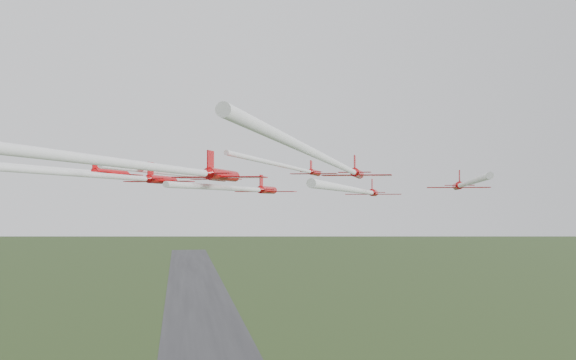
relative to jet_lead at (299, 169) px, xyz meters
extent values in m
cube|color=#303033|center=(-6.90, 197.59, -63.06)|extent=(38.00, 900.00, 0.04)
cylinder|color=red|center=(5.43, 13.41, 0.03)|extent=(3.96, 7.80, 1.03)
cone|color=red|center=(7.24, 17.90, 0.03)|extent=(1.59, 1.96, 1.03)
cone|color=red|center=(3.71, 9.18, 0.03)|extent=(1.30, 1.40, 0.94)
ellipsoid|color=black|center=(6.13, 15.15, 0.40)|extent=(0.70, 0.98, 0.30)
cube|color=red|center=(5.14, 12.71, -0.21)|extent=(8.59, 5.37, 0.09)
cube|color=red|center=(4.05, 10.01, 0.03)|extent=(3.91, 2.46, 0.08)
cube|color=red|center=(4.12, 10.18, 1.06)|extent=(0.72, 1.60, 1.88)
cylinder|color=silver|center=(-5.17, -12.77, -0.02)|extent=(17.90, 43.16, 0.56)
cylinder|color=red|center=(-12.20, 8.30, -1.20)|extent=(3.75, 7.82, 1.03)
cone|color=red|center=(-10.51, 12.82, -1.20)|extent=(1.55, 1.94, 1.03)
cone|color=red|center=(-13.79, 4.05, -1.20)|extent=(1.27, 1.38, 0.94)
ellipsoid|color=black|center=(-11.55, 10.06, -0.82)|extent=(0.68, 0.97, 0.30)
cube|color=red|center=(-12.46, 7.60, -1.43)|extent=(8.57, 5.16, 0.09)
cube|color=red|center=(-13.47, 4.88, -1.20)|extent=(3.90, 2.36, 0.07)
cube|color=red|center=(-13.41, 5.06, -0.17)|extent=(0.68, 1.61, 1.87)
cylinder|color=silver|center=(-20.28, -13.39, -1.24)|extent=(13.16, 34.10, 0.56)
cylinder|color=red|center=(10.82, -4.45, -3.75)|extent=(3.82, 7.94, 1.05)
cone|color=red|center=(12.54, 0.13, -3.75)|extent=(1.58, 1.97, 1.05)
cone|color=red|center=(9.20, -8.77, -3.75)|extent=(1.29, 1.40, 0.95)
ellipsoid|color=black|center=(11.49, -2.67, -3.36)|extent=(0.69, 0.99, 0.30)
cube|color=red|center=(10.55, -5.16, -3.98)|extent=(8.70, 5.26, 0.10)
cube|color=red|center=(9.52, -7.92, -3.75)|extent=(3.96, 2.41, 0.08)
cube|color=red|center=(9.58, -7.75, -2.70)|extent=(0.69, 1.64, 1.90)
cylinder|color=silver|center=(-1.01, -35.97, -3.79)|extent=(20.59, 53.62, 0.57)
cylinder|color=red|center=(-28.39, -2.20, -0.97)|extent=(4.73, 9.15, 1.22)
cone|color=red|center=(-26.21, 3.07, -0.97)|extent=(1.89, 2.31, 1.22)
cone|color=red|center=(-30.45, -7.15, -0.97)|extent=(1.53, 1.65, 1.11)
ellipsoid|color=black|center=(-27.54, -0.15, -0.53)|extent=(0.83, 1.15, 0.35)
cube|color=red|center=(-28.73, -3.01, -1.25)|extent=(10.10, 6.39, 0.11)
cube|color=red|center=(-30.05, -6.18, -0.97)|extent=(4.60, 2.92, 0.09)
cube|color=red|center=(-29.96, -5.98, 0.24)|extent=(0.87, 1.88, 2.21)
cylinder|color=red|center=(-6.25, -9.24, -3.43)|extent=(3.87, 7.96, 1.05)
cone|color=red|center=(-4.50, -4.65, -3.43)|extent=(1.59, 1.98, 1.05)
cone|color=red|center=(-7.90, -13.57, -3.43)|extent=(1.30, 1.41, 0.95)
ellipsoid|color=black|center=(-5.57, -7.46, -3.05)|extent=(0.70, 0.99, 0.31)
cube|color=red|center=(-6.52, -9.95, -3.67)|extent=(8.73, 5.31, 0.10)
cube|color=red|center=(-7.58, -12.72, -3.43)|extent=(3.98, 2.43, 0.08)
cube|color=red|center=(-7.51, -12.54, -2.38)|extent=(0.70, 1.64, 1.91)
cylinder|color=silver|center=(-13.85, -29.18, -3.48)|extent=(12.07, 30.44, 0.57)
cylinder|color=red|center=(17.50, -19.84, -2.98)|extent=(3.72, 7.52, 0.99)
cone|color=red|center=(19.19, -15.50, -2.98)|extent=(1.52, 1.88, 0.99)
cone|color=red|center=(15.90, -23.92, -2.98)|extent=(1.24, 1.34, 0.90)
ellipsoid|color=black|center=(18.15, -18.15, -2.62)|extent=(0.67, 0.94, 0.29)
cube|color=red|center=(17.23, -20.51, -3.21)|extent=(8.27, 5.08, 0.09)
cube|color=red|center=(16.21, -23.12, -2.98)|extent=(3.76, 2.33, 0.07)
cube|color=red|center=(16.28, -22.95, -1.99)|extent=(0.68, 1.55, 1.81)
cylinder|color=silver|center=(9.48, -40.38, -3.03)|extent=(12.98, 32.18, 0.54)
cylinder|color=red|center=(-20.65, -18.18, -2.32)|extent=(3.75, 7.89, 1.04)
cone|color=red|center=(-18.97, -13.62, -2.32)|extent=(1.56, 1.95, 1.04)
cone|color=red|center=(-22.23, -22.48, -2.32)|extent=(1.28, 1.39, 0.94)
ellipsoid|color=black|center=(-19.99, -16.41, -1.95)|extent=(0.68, 0.98, 0.30)
cube|color=red|center=(-20.91, -18.89, -2.56)|extent=(8.65, 5.17, 0.09)
cube|color=red|center=(-21.92, -21.63, -2.32)|extent=(3.94, 2.37, 0.08)
cube|color=red|center=(-21.85, -21.46, -1.28)|extent=(0.68, 1.63, 1.89)
cylinder|color=silver|center=(-31.67, -48.13, -2.37)|extent=(19.06, 50.53, 0.57)
cylinder|color=red|center=(2.44, -24.91, -1.67)|extent=(3.71, 7.74, 1.02)
cone|color=red|center=(4.10, -20.44, -1.67)|extent=(1.54, 1.92, 1.02)
cone|color=red|center=(0.87, -29.13, -1.67)|extent=(1.26, 1.37, 0.93)
ellipsoid|color=black|center=(3.08, -23.17, -1.29)|extent=(0.67, 0.96, 0.30)
cube|color=red|center=(2.18, -25.61, -1.90)|extent=(8.49, 5.11, 0.09)
cube|color=red|center=(1.17, -28.30, -1.67)|extent=(3.87, 2.34, 0.07)
cube|color=red|center=(1.24, -28.13, -0.64)|extent=(0.67, 1.60, 1.85)
cylinder|color=silver|center=(-8.21, -53.50, -1.71)|extent=(18.32, 47.97, 0.56)
cylinder|color=red|center=(-14.19, -33.66, -2.26)|extent=(4.25, 8.72, 1.15)
cone|color=red|center=(-12.27, -28.63, -2.26)|extent=(1.75, 2.17, 1.15)
cone|color=red|center=(-16.00, -38.40, -2.26)|extent=(1.43, 1.55, 1.05)
ellipsoid|color=black|center=(-13.45, -31.70, -1.85)|extent=(0.77, 1.09, 0.33)
cube|color=red|center=(-14.49, -34.44, -2.53)|extent=(9.57, 5.83, 0.10)
cube|color=red|center=(-15.65, -37.47, -2.26)|extent=(4.36, 2.67, 0.08)
cube|color=red|center=(-15.58, -37.28, -1.11)|extent=(0.77, 1.80, 2.09)
cylinder|color=silver|center=(-26.08, -64.80, -2.32)|extent=(20.33, 51.95, 0.63)
camera|label=1|loc=(-18.56, -98.75, -4.70)|focal=40.00mm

